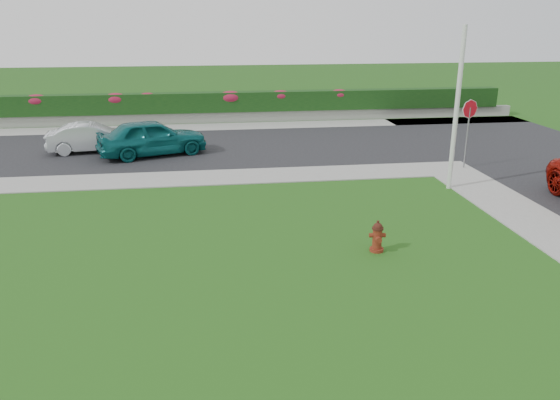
{
  "coord_description": "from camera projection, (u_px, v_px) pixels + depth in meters",
  "views": [
    {
      "loc": [
        -2.46,
        -10.83,
        5.72
      ],
      "look_at": [
        -0.51,
        3.42,
        0.9
      ],
      "focal_mm": 35.0,
      "sensor_mm": 36.0,
      "label": 1
    }
  ],
  "objects": [
    {
      "name": "sidewalk_beyond",
      "position": [
        233.0,
        126.0,
        30.02
      ],
      "size": [
        34.0,
        2.0,
        0.04
      ],
      "primitive_type": "cube",
      "color": "gray",
      "rests_on": "ground"
    },
    {
      "name": "retaining_wall",
      "position": [
        231.0,
        117.0,
        31.34
      ],
      "size": [
        34.0,
        0.4,
        0.6
      ],
      "primitive_type": "cube",
      "color": "gray",
      "rests_on": "ground"
    },
    {
      "name": "flower_clump_c",
      "position": [
        148.0,
        97.0,
        30.37
      ],
      "size": [
        1.04,
        0.67,
        0.52
      ],
      "primitive_type": "ellipsoid",
      "color": "#B11E3E",
      "rests_on": "hedge"
    },
    {
      "name": "flower_clump_a",
      "position": [
        37.0,
        100.0,
        29.62
      ],
      "size": [
        1.29,
        0.83,
        0.64
      ],
      "primitive_type": "ellipsoid",
      "color": "#B11E3E",
      "rests_on": "hedge"
    },
    {
      "name": "flower_clump_e",
      "position": [
        280.0,
        96.0,
        31.34
      ],
      "size": [
        1.21,
        0.78,
        0.6
      ],
      "primitive_type": "ellipsoid",
      "color": "#B11E3E",
      "rests_on": "hedge"
    },
    {
      "name": "sedan_silver",
      "position": [
        92.0,
        137.0,
        24.16
      ],
      "size": [
        4.01,
        1.87,
        1.27
      ],
      "primitive_type": "imported",
      "rotation": [
        0.0,
        0.0,
        1.71
      ],
      "color": "#B5B9BE",
      "rests_on": "street_far"
    },
    {
      "name": "ground",
      "position": [
        323.0,
        284.0,
        12.31
      ],
      "size": [
        120.0,
        120.0,
        0.0
      ],
      "primitive_type": "plane",
      "color": "black",
      "rests_on": "ground"
    },
    {
      "name": "sidewalk_far",
      "position": [
        111.0,
        181.0,
        19.99
      ],
      "size": [
        24.0,
        2.0,
        0.04
      ],
      "primitive_type": "cube",
      "color": "gray",
      "rests_on": "ground"
    },
    {
      "name": "sedan_teal",
      "position": [
        152.0,
        137.0,
        23.48
      ],
      "size": [
        4.96,
        3.25,
        1.57
      ],
      "primitive_type": "imported",
      "rotation": [
        0.0,
        0.0,
        1.9
      ],
      "color": "#0B5859",
      "rests_on": "street_far"
    },
    {
      "name": "flower_clump_f",
      "position": [
        339.0,
        94.0,
        31.78
      ],
      "size": [
        1.18,
        0.76,
        0.59
      ],
      "primitive_type": "ellipsoid",
      "color": "#B11E3E",
      "rests_on": "hedge"
    },
    {
      "name": "utility_pole",
      "position": [
        457.0,
        110.0,
        18.37
      ],
      "size": [
        0.16,
        0.16,
        5.51
      ],
      "primitive_type": "cylinder",
      "color": "silver",
      "rests_on": "ground"
    },
    {
      "name": "curb_corner",
      "position": [
        448.0,
        169.0,
        21.66
      ],
      "size": [
        2.0,
        2.0,
        0.04
      ],
      "primitive_type": "cube",
      "color": "gray",
      "rests_on": "ground"
    },
    {
      "name": "street_far",
      "position": [
        151.0,
        149.0,
        24.81
      ],
      "size": [
        26.0,
        8.0,
        0.04
      ],
      "primitive_type": "cube",
      "color": "black",
      "rests_on": "ground"
    },
    {
      "name": "flower_clump_d",
      "position": [
        230.0,
        97.0,
        30.98
      ],
      "size": [
        1.4,
        0.9,
        0.7
      ],
      "primitive_type": "ellipsoid",
      "color": "#B11E3E",
      "rests_on": "hedge"
    },
    {
      "name": "stop_sign",
      "position": [
        469.0,
        117.0,
        21.14
      ],
      "size": [
        0.72,
        0.23,
        2.74
      ],
      "rotation": [
        0.0,
        0.0,
        -0.1
      ],
      "color": "slate",
      "rests_on": "ground"
    },
    {
      "name": "fire_hydrant",
      "position": [
        377.0,
        237.0,
        13.94
      ],
      "size": [
        0.43,
        0.4,
        0.83
      ],
      "rotation": [
        0.0,
        0.0,
        -0.1
      ],
      "color": "#53160D",
      "rests_on": "ground"
    },
    {
      "name": "flower_clump_b",
      "position": [
        116.0,
        99.0,
        30.16
      ],
      "size": [
        1.3,
        0.83,
        0.65
      ],
      "primitive_type": "ellipsoid",
      "color": "#B11E3E",
      "rests_on": "hedge"
    },
    {
      "name": "hedge",
      "position": [
        231.0,
        102.0,
        31.17
      ],
      "size": [
        32.0,
        0.9,
        1.1
      ],
      "primitive_type": "cube",
      "color": "black",
      "rests_on": "retaining_wall"
    }
  ]
}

